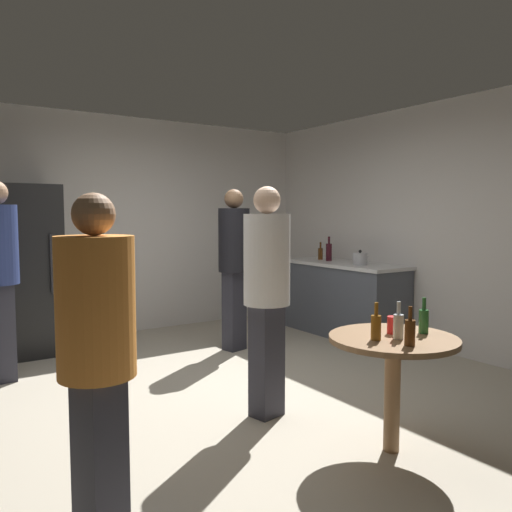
{
  "coord_description": "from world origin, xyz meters",
  "views": [
    {
      "loc": [
        -2.13,
        -3.68,
        1.5
      ],
      "look_at": [
        0.4,
        0.11,
        1.12
      ],
      "focal_mm": 36.26,
      "sensor_mm": 36.0,
      "label": 1
    }
  ],
  "objects": [
    {
      "name": "beer_bottle_green",
      "position": [
        0.57,
        -1.57,
        0.82
      ],
      "size": [
        0.06,
        0.06,
        0.23
      ],
      "color": "#26662D",
      "rests_on": "foreground_table"
    },
    {
      "name": "plastic_cup_red",
      "position": [
        0.4,
        -1.47,
        0.79
      ],
      "size": [
        0.08,
        0.08,
        0.11
      ],
      "primitive_type": "cylinder",
      "color": "red",
      "rests_on": "foreground_table"
    },
    {
      "name": "kitchen_counter",
      "position": [
        2.28,
        0.99,
        0.45
      ],
      "size": [
        0.64,
        1.72,
        0.9
      ],
      "color": "#4C515B",
      "rests_on": "ground_plane"
    },
    {
      "name": "beer_bottle_brown",
      "position": [
        0.24,
        -1.73,
        0.82
      ],
      "size": [
        0.06,
        0.06,
        0.23
      ],
      "color": "#593314",
      "rests_on": "foreground_table"
    },
    {
      "name": "wall_side_right",
      "position": [
        2.63,
        0.0,
        1.35
      ],
      "size": [
        0.06,
        5.2,
        2.7
      ],
      "primitive_type": "cube",
      "color": "silver",
      "rests_on": "ground_plane"
    },
    {
      "name": "person_in_orange_shirt",
      "position": [
        -1.48,
        -1.44,
        0.93
      ],
      "size": [
        0.41,
        0.41,
        1.59
      ],
      "rotation": [
        0.0,
        0.0,
        0.22
      ],
      "color": "#2D2D38",
      "rests_on": "ground_plane"
    },
    {
      "name": "kettle",
      "position": [
        2.23,
        0.66,
        0.97
      ],
      "size": [
        0.24,
        0.17,
        0.18
      ],
      "color": "#B2B2B7",
      "rests_on": "kitchen_counter"
    },
    {
      "name": "beer_bottle_on_counter",
      "position": [
        2.3,
        1.45,
        0.98
      ],
      "size": [
        0.06,
        0.06,
        0.23
      ],
      "color": "#593314",
      "rests_on": "kitchen_counter"
    },
    {
      "name": "wine_bottle_on_counter",
      "position": [
        2.27,
        1.25,
        1.02
      ],
      "size": [
        0.08,
        0.08,
        0.31
      ],
      "color": "#3F141E",
      "rests_on": "kitchen_counter"
    },
    {
      "name": "person_in_white_shirt",
      "position": [
        0.01,
        -0.62,
        0.99
      ],
      "size": [
        0.4,
        0.4,
        1.7
      ],
      "rotation": [
        0.0,
        0.0,
        -1.36
      ],
      "color": "#2D2D38",
      "rests_on": "ground_plane"
    },
    {
      "name": "wall_back",
      "position": [
        0.0,
        2.63,
        1.35
      ],
      "size": [
        5.32,
        0.06,
        2.7
      ],
      "primitive_type": "cube",
      "color": "silver",
      "rests_on": "ground_plane"
    },
    {
      "name": "beer_bottle_clear",
      "position": [
        0.31,
        -1.58,
        0.82
      ],
      "size": [
        0.06,
        0.06,
        0.23
      ],
      "color": "silver",
      "rests_on": "foreground_table"
    },
    {
      "name": "ground_plane",
      "position": [
        0.0,
        0.0,
        -0.05
      ],
      "size": [
        5.2,
        5.2,
        0.1
      ],
      "primitive_type": "cube",
      "color": "#B2A893"
    },
    {
      "name": "refrigerator",
      "position": [
        -1.16,
        2.2,
        0.9
      ],
      "size": [
        0.7,
        0.68,
        1.8
      ],
      "color": "black",
      "rests_on": "ground_plane"
    },
    {
      "name": "foreground_table",
      "position": [
        0.34,
        -1.52,
        0.63
      ],
      "size": [
        0.8,
        0.8,
        0.73
      ],
      "color": "olive",
      "rests_on": "ground_plane"
    },
    {
      "name": "beer_bottle_amber",
      "position": [
        0.18,
        -1.53,
        0.82
      ],
      "size": [
        0.06,
        0.06,
        0.23
      ],
      "color": "#8C5919",
      "rests_on": "foreground_table"
    },
    {
      "name": "person_in_black_shirt",
      "position": [
        0.78,
        1.12,
        1.04
      ],
      "size": [
        0.41,
        0.41,
        1.76
      ],
      "rotation": [
        0.0,
        0.0,
        -1.33
      ],
      "color": "#2D2D38",
      "rests_on": "ground_plane"
    }
  ]
}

